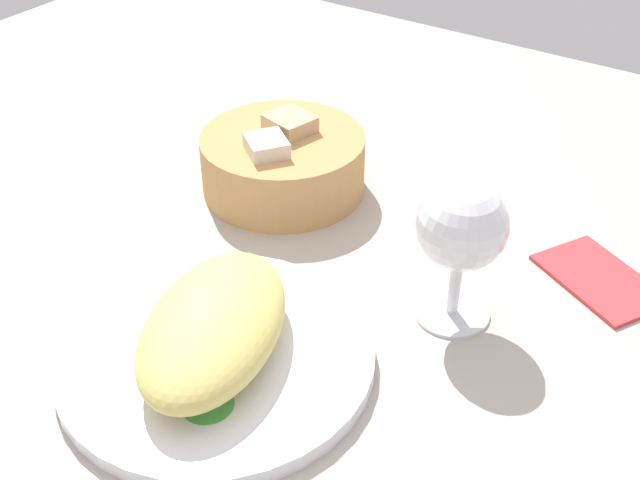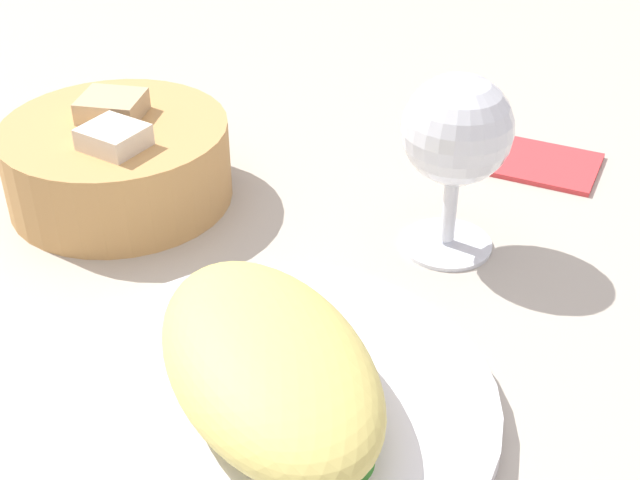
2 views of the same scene
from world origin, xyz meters
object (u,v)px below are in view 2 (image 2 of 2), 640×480
at_px(bread_basket, 118,160).
at_px(wine_glass_near, 457,137).
at_px(plate, 270,406).
at_px(folded_napkin, 529,159).

bearing_deg(bread_basket, wine_glass_near, -109.14).
xyz_separation_m(bread_basket, wine_glass_near, (-0.08, -0.23, 0.05)).
height_order(plate, bread_basket, bread_basket).
bearing_deg(bread_basket, folded_napkin, -84.29).
height_order(wine_glass_near, folded_napkin, wine_glass_near).
relative_size(plate, bread_basket, 1.49).
bearing_deg(plate, bread_basket, 24.39).
distance_m(bread_basket, folded_napkin, 0.33).
height_order(plate, folded_napkin, plate).
xyz_separation_m(bread_basket, folded_napkin, (0.03, -0.32, -0.03)).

